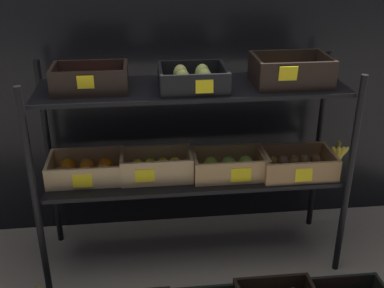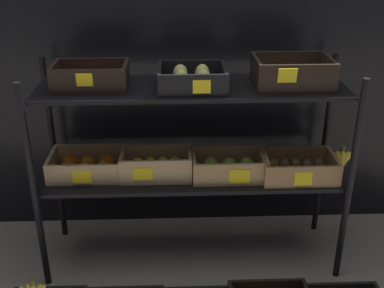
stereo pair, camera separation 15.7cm
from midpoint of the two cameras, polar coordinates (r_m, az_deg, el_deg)
ground_plane at (r=2.73m, az=-1.69°, el=-12.90°), size 10.00×10.00×0.00m
storefront_wall at (r=2.65m, az=-2.73°, el=10.93°), size 3.89×0.12×2.07m
display_rack at (r=2.35m, az=-1.68°, el=1.06°), size 1.62×0.46×1.11m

